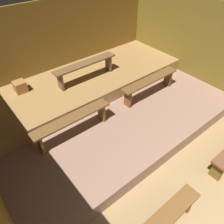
% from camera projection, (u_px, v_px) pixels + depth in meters
% --- Properties ---
extents(ground, '(6.01, 6.14, 0.08)m').
position_uv_depth(ground, '(133.00, 138.00, 4.75)').
color(ground, '#96764C').
extents(wall_back, '(6.01, 0.06, 2.25)m').
position_uv_depth(wall_back, '(62.00, 46.00, 5.60)').
color(wall_back, brown).
rests_on(wall_back, ground).
extents(wall_right, '(0.06, 6.14, 2.25)m').
position_uv_depth(wall_right, '(216.00, 53.00, 5.27)').
color(wall_right, brown).
rests_on(wall_right, ground).
extents(platform_lower, '(5.21, 3.55, 0.30)m').
position_uv_depth(platform_lower, '(107.00, 111.00, 5.16)').
color(platform_lower, '#906C58').
rests_on(platform_lower, ground).
extents(platform_middle, '(5.21, 1.75, 0.30)m').
position_uv_depth(platform_middle, '(84.00, 83.00, 5.49)').
color(platform_middle, '#9B7341').
rests_on(platform_middle, platform_lower).
extents(bench_lower_left, '(1.61, 0.25, 0.44)m').
position_uv_depth(bench_lower_left, '(72.00, 121.00, 4.15)').
color(bench_lower_left, brown).
rests_on(bench_lower_left, platform_lower).
extents(bench_lower_right, '(1.61, 0.25, 0.44)m').
position_uv_depth(bench_lower_right, '(150.00, 83.00, 5.16)').
color(bench_lower_right, brown).
rests_on(bench_lower_right, platform_lower).
extents(bench_middle_center, '(1.60, 0.25, 0.44)m').
position_uv_depth(bench_middle_center, '(86.00, 66.00, 5.13)').
color(bench_middle_center, brown).
rests_on(bench_middle_center, platform_middle).
extents(wooden_crate_middle, '(0.25, 0.25, 0.25)m').
position_uv_depth(wooden_crate_middle, '(20.00, 87.00, 4.89)').
color(wooden_crate_middle, '#9A612F').
rests_on(wooden_crate_middle, platform_middle).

